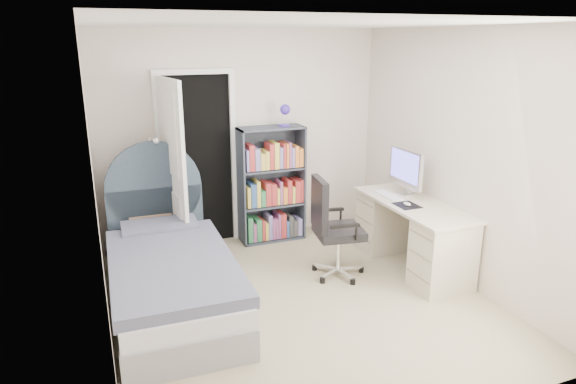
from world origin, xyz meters
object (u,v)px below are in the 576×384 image
object	(u,v)px
floor_lamp	(157,212)
desk	(411,232)
office_chair	(331,223)
nightstand	(148,221)
bookcase	(272,189)
bed	(170,273)

from	to	relation	value
floor_lamp	desk	distance (m)	2.75
office_chair	desk	bearing A→B (deg)	-7.64
nightstand	desk	xyz separation A→B (m)	(2.58, -1.31, -0.03)
nightstand	bookcase	xyz separation A→B (m)	(1.48, 0.01, 0.22)
floor_lamp	bookcase	xyz separation A→B (m)	(1.39, 0.18, 0.07)
nightstand	office_chair	size ratio (longest dim) A/B	0.61
bed	desk	bearing A→B (deg)	-3.25
desk	bookcase	bearing A→B (deg)	130.07
bed	desk	world-z (taller)	bed
bed	office_chair	world-z (taller)	bed
floor_lamp	bookcase	size ratio (longest dim) A/B	0.85
bed	bookcase	distance (m)	1.88
bed	office_chair	distance (m)	1.66
floor_lamp	office_chair	distance (m)	1.89
nightstand	office_chair	distance (m)	2.07
bookcase	desk	distance (m)	1.73
nightstand	floor_lamp	xyz separation A→B (m)	(0.09, -0.17, 0.14)
desk	office_chair	distance (m)	0.92
desk	bed	bearing A→B (deg)	176.75
nightstand	office_chair	world-z (taller)	office_chair
bed	bookcase	world-z (taller)	bookcase
bed	nightstand	world-z (taller)	bed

